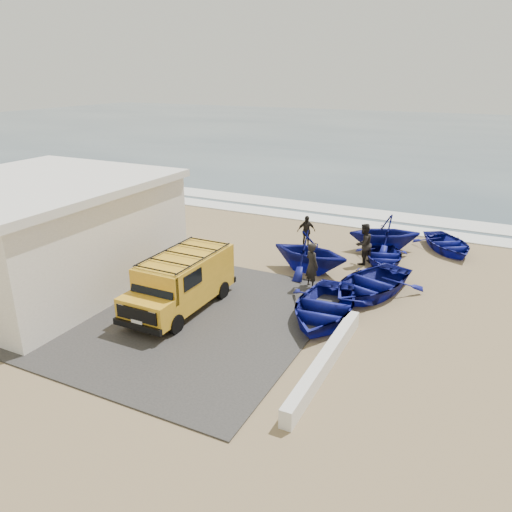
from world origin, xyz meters
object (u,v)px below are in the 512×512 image
at_px(fisherman_front, 312,265).
at_px(boat_near_left, 323,306).
at_px(parapet, 325,361).
at_px(boat_far_left, 385,233).
at_px(van, 182,280).
at_px(boat_far_right, 448,244).
at_px(fisherman_back, 306,231).
at_px(building, 39,233).
at_px(boat_mid_left, 310,252).
at_px(fisherman_middle, 364,244).
at_px(boat_near_right, 370,283).
at_px(boat_mid_right, 383,256).

bearing_deg(fisherman_front, boat_near_left, 152.51).
relative_size(parapet, boat_far_left, 1.77).
height_order(van, boat_far_right, van).
relative_size(boat_near_left, fisherman_back, 2.75).
xyz_separation_m(building, boat_mid_left, (9.35, 6.00, -1.25)).
distance_m(fisherman_front, fisherman_middle, 3.71).
distance_m(building, boat_far_right, 18.55).
bearing_deg(boat_near_left, fisherman_middle, 86.68).
xyz_separation_m(building, parapet, (12.50, -1.00, -1.89)).
bearing_deg(parapet, van, 165.93).
height_order(building, boat_near_left, building).
distance_m(building, boat_near_left, 11.68).
distance_m(boat_near_right, boat_mid_right, 3.67).
bearing_deg(boat_near_right, building, -141.17).
distance_m(building, boat_far_left, 15.56).
distance_m(boat_near_right, fisherman_middle, 3.37).
bearing_deg(boat_far_right, parapet, -131.20).
bearing_deg(building, boat_near_left, 10.33).
relative_size(boat_near_left, boat_far_left, 1.28).
bearing_deg(fisherman_middle, building, -28.42).
distance_m(boat_near_left, fisherman_middle, 5.91).
bearing_deg(boat_near_right, van, -126.28).
relative_size(boat_near_left, fisherman_front, 2.31).
bearing_deg(parapet, fisherman_back, 113.98).
relative_size(building, boat_near_right, 2.13).
height_order(parapet, boat_near_left, boat_near_left).
bearing_deg(boat_near_right, fisherman_front, -153.19).
distance_m(building, fisherman_middle, 13.79).
xyz_separation_m(van, boat_near_right, (5.87, 4.31, -0.67)).
relative_size(boat_mid_right, fisherman_middle, 1.80).
bearing_deg(fisherman_front, boat_mid_left, -33.34).
bearing_deg(fisherman_middle, fisherman_back, -83.22).
bearing_deg(boat_mid_right, boat_far_right, 33.59).
bearing_deg(fisherman_front, fisherman_middle, -75.28).
distance_m(boat_near_left, boat_mid_left, 4.44).
height_order(boat_mid_left, boat_far_left, boat_mid_left).
bearing_deg(parapet, boat_far_right, 81.02).
bearing_deg(boat_far_left, van, -52.41).
distance_m(boat_far_right, fisherman_back, 6.89).
xyz_separation_m(building, boat_near_left, (11.37, 2.07, -1.71)).
bearing_deg(parapet, boat_near_left, 110.22).
relative_size(building, fisherman_back, 5.93).
relative_size(boat_mid_right, fisherman_back, 2.16).
bearing_deg(building, fisherman_middle, 35.41).
bearing_deg(fisherman_front, parapet, 147.49).
relative_size(boat_near_left, boat_near_right, 0.99).
distance_m(van, boat_mid_right, 9.75).
xyz_separation_m(boat_far_right, fisherman_middle, (-3.27, -3.50, 0.58)).
bearing_deg(boat_mid_right, boat_near_left, -113.15).
relative_size(boat_mid_right, boat_far_left, 1.01).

